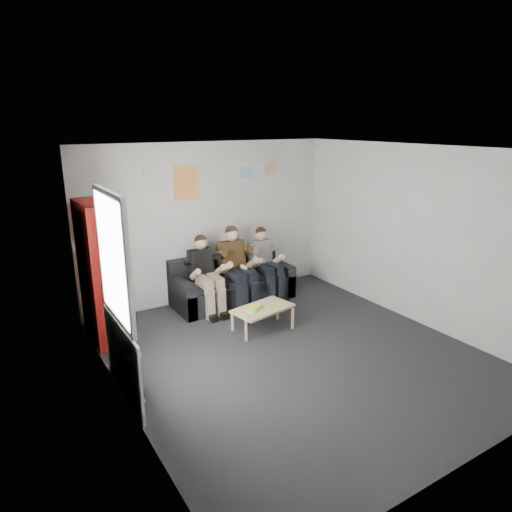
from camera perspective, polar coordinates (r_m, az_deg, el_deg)
The scene contains 14 objects.
room_shell at distance 5.80m, azimuth 5.04°, elevation -0.24°, with size 5.00×5.00×5.00m.
sofa at distance 7.94m, azimuth -3.00°, elevation -3.62°, with size 2.07×0.85×0.80m.
bookshelf at distance 6.68m, azimuth -19.24°, elevation -2.03°, with size 0.30×0.90×1.99m.
coffee_table at distance 6.83m, azimuth 0.85°, elevation -6.77°, with size 0.90×0.49×0.36m.
game_cases at distance 6.72m, azimuth -0.24°, elevation -6.55°, with size 0.25×0.22×0.05m.
person_left at distance 7.42m, azimuth -6.23°, elevation -2.38°, with size 0.39×0.83×1.26m.
person_middle at distance 7.65m, azimuth -2.33°, elevation -1.45°, with size 0.43×0.91×1.34m.
person_right at distance 7.95m, azimuth 1.27°, elevation -1.00°, with size 0.38×0.82×1.25m.
radiator at distance 5.48m, azimuth -15.48°, elevation -13.24°, with size 0.10×0.64×0.60m.
window at distance 5.17m, azimuth -16.84°, elevation -6.84°, with size 0.05×1.30×2.36m.
poster_large at distance 7.59m, azimuth -8.73°, elevation 9.02°, with size 0.42×0.01×0.55m, color #EEB654.
poster_blue at distance 8.09m, azimuth -1.15°, elevation 10.37°, with size 0.25×0.01×0.20m, color #439AE6.
poster_pink at distance 8.35m, azimuth 1.86°, elevation 10.90°, with size 0.22×0.01×0.18m, color #D84387.
poster_sign at distance 7.35m, azimuth -13.16°, elevation 10.11°, with size 0.20×0.01×0.14m, color silver.
Camera 1 is at (-3.34, -4.44, 3.02)m, focal length 32.00 mm.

